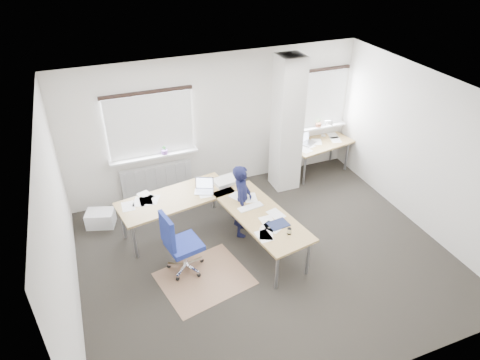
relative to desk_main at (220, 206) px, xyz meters
name	(u,v)px	position (x,y,z in m)	size (l,w,h in m)	color
ground	(266,256)	(0.55, -0.74, -0.69)	(6.00, 6.00, 0.00)	black
room_shell	(268,152)	(0.73, -0.29, 1.05)	(6.04, 5.04, 2.82)	beige
floor_mat	(205,278)	(-0.57, -0.86, -0.69)	(1.34, 1.14, 0.01)	#8D674D
white_crate	(101,218)	(-1.94, 1.17, -0.54)	(0.50, 0.35, 0.30)	white
desk_main	(220,206)	(0.00, 0.00, 0.00)	(2.82, 2.63, 0.96)	olive
desk_side	(320,144)	(2.80, 1.41, -0.01)	(1.50, 0.93, 1.22)	olive
task_chair	(182,255)	(-0.83, -0.54, -0.37)	(0.64, 0.63, 1.16)	navy
person	(242,201)	(0.42, 0.02, 0.00)	(0.50, 0.33, 1.38)	black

